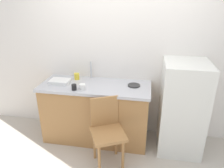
{
  "coord_description": "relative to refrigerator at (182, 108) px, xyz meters",
  "views": [
    {
      "loc": [
        0.39,
        -2.0,
        2.04
      ],
      "look_at": [
        -0.07,
        0.6,
        0.94
      ],
      "focal_mm": 33.56,
      "sensor_mm": 36.0,
      "label": 1
    }
  ],
  "objects": [
    {
      "name": "back_wall",
      "position": [
        -0.89,
        0.36,
        0.68
      ],
      "size": [
        4.8,
        0.1,
        2.64
      ],
      "primitive_type": "cube",
      "color": "white",
      "rests_on": "ground_plane"
    },
    {
      "name": "refrigerator",
      "position": [
        0.0,
        0.0,
        0.0
      ],
      "size": [
        0.58,
        0.62,
        1.28
      ],
      "primitive_type": "cube",
      "color": "silver",
      "rests_on": "ground_plane"
    },
    {
      "name": "countertop",
      "position": [
        -1.21,
        0.01,
        0.22
      ],
      "size": [
        1.57,
        0.64,
        0.04
      ],
      "primitive_type": "cube",
      "color": "#B7B7BC",
      "rests_on": "cabinet_base"
    },
    {
      "name": "cup_black",
      "position": [
        -1.45,
        -0.21,
        0.28
      ],
      "size": [
        0.07,
        0.07,
        0.08
      ],
      "primitive_type": "cylinder",
      "color": "black",
      "rests_on": "countertop"
    },
    {
      "name": "cup_white",
      "position": [
        -1.34,
        -0.18,
        0.28
      ],
      "size": [
        0.08,
        0.08,
        0.08
      ],
      "primitive_type": "cylinder",
      "color": "white",
      "rests_on": "countertop"
    },
    {
      "name": "cabinet_base",
      "position": [
        -1.21,
        0.01,
        -0.22
      ],
      "size": [
        1.53,
        0.6,
        0.85
      ],
      "primitive_type": "cube",
      "color": "#A87542",
      "rests_on": "ground_plane"
    },
    {
      "name": "dish_tray",
      "position": [
        -1.73,
        -0.02,
        0.27
      ],
      "size": [
        0.28,
        0.2,
        0.05
      ],
      "primitive_type": "cube",
      "color": "white",
      "rests_on": "countertop"
    },
    {
      "name": "hotplate",
      "position": [
        -0.67,
        0.06,
        0.25
      ],
      "size": [
        0.17,
        0.17,
        0.02
      ],
      "primitive_type": "cylinder",
      "color": "#2D2D2D",
      "rests_on": "countertop"
    },
    {
      "name": "chair",
      "position": [
        -0.95,
        -0.48,
        -0.14
      ],
      "size": [
        0.53,
        0.53,
        0.89
      ],
      "rotation": [
        0.0,
        0.0,
        0.45
      ],
      "color": "#A87542",
      "rests_on": "ground_plane"
    },
    {
      "name": "faucet",
      "position": [
        -1.34,
        0.26,
        0.37
      ],
      "size": [
        0.02,
        0.02,
        0.26
      ],
      "primitive_type": "cylinder",
      "color": "#B7B7BC",
      "rests_on": "countertop"
    },
    {
      "name": "cup_yellow",
      "position": [
        -1.54,
        0.17,
        0.29
      ],
      "size": [
        0.08,
        0.08,
        0.09
      ],
      "primitive_type": "cylinder",
      "color": "yellow",
      "rests_on": "countertop"
    }
  ]
}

